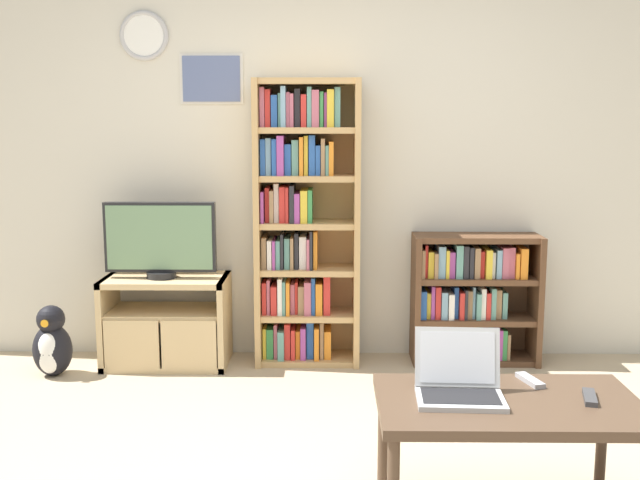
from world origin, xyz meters
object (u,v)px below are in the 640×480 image
television (160,240)px  bookshelf_tall (302,223)px  remote_near_laptop (530,380)px  tv_stand (166,321)px  remote_far_from_laptop (590,397)px  laptop (459,381)px  coffee_table (508,412)px  penguin_figurine (52,344)px  bookshelf_short (470,299)px

television → bookshelf_tall: (0.86, 0.10, 0.09)m
television → remote_near_laptop: bearing=-41.0°
tv_stand → remote_far_from_laptop: 2.69m
tv_stand → bookshelf_tall: bearing=6.2°
laptop → remote_near_laptop: (0.31, 0.16, -0.05)m
coffee_table → penguin_figurine: size_ratio=2.31×
coffee_table → bookshelf_tall: bearing=114.3°
laptop → penguin_figurine: 2.67m
television → bookshelf_short: size_ratio=0.84×
tv_stand → bookshelf_tall: (0.84, 0.09, 0.61)m
bookshelf_tall → laptop: bearing=-70.3°
bookshelf_short → laptop: bookshelf_short is taller
bookshelf_short → remote_near_laptop: 1.71m
remote_near_laptop → remote_far_from_laptop: size_ratio=1.00×
television → laptop: size_ratio=2.01×
television → remote_near_laptop: (1.84, -1.60, -0.31)m
laptop → remote_near_laptop: size_ratio=2.04×
remote_far_from_laptop → television: bearing=152.6°
tv_stand → bookshelf_tall: size_ratio=0.43×
television → remote_near_laptop: 2.46m
bookshelf_short → laptop: bearing=-101.8°
remote_far_from_laptop → tv_stand: bearing=152.2°
tv_stand → television: television is taller
television → remote_far_from_laptop: (2.02, -1.78, -0.31)m
tv_stand → remote_near_laptop: 2.44m
laptop → remote_near_laptop: 0.35m
bookshelf_short → remote_far_from_laptop: 1.90m
bookshelf_short → remote_far_from_laptop: bearing=-86.9°
coffee_table → remote_near_laptop: 0.23m
tv_stand → bookshelf_tall: bookshelf_tall is taller
laptop → remote_far_from_laptop: laptop is taller
bookshelf_short → penguin_figurine: size_ratio=1.88×
laptop → penguin_figurine: size_ratio=0.79×
tv_stand → laptop: laptop is taller
remote_near_laptop → bookshelf_tall: bearing=103.7°
tv_stand → bookshelf_short: bearing=3.1°
tv_stand → television: 0.51m
tv_stand → television: bearing=-154.8°
bookshelf_tall → television: bearing=-173.4°
coffee_table → tv_stand: bearing=133.3°
laptop → remote_far_from_laptop: size_ratio=2.04×
tv_stand → laptop: (1.51, -1.77, 0.26)m
remote_far_from_laptop → penguin_figurine: bearing=163.3°
bookshelf_tall → laptop: 2.00m
television → bookshelf_tall: size_ratio=0.39×
bookshelf_tall → remote_far_from_laptop: size_ratio=10.60×
television → penguin_figurine: television is taller
television → bookshelf_tall: 0.87m
remote_near_laptop → penguin_figurine: remote_near_laptop is taller
television → tv_stand: bearing=25.2°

